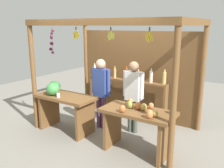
# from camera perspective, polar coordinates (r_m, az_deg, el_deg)

# --- Properties ---
(ground_plane) EXTENTS (12.00, 12.00, 0.00)m
(ground_plane) POSITION_cam_1_polar(r_m,az_deg,el_deg) (5.57, 1.04, -10.47)
(ground_plane) COLOR gray
(ground_plane) RESTS_ON ground
(market_stall) EXTENTS (3.27, 1.95, 2.40)m
(market_stall) POSITION_cam_1_polar(r_m,az_deg,el_deg) (5.53, 3.46, 4.38)
(market_stall) COLOR brown
(market_stall) RESTS_ON ground
(fruit_counter_left) EXTENTS (1.32, 0.64, 1.08)m
(fruit_counter_left) POSITION_cam_1_polar(r_m,az_deg,el_deg) (5.37, -11.62, -3.94)
(fruit_counter_left) COLOR brown
(fruit_counter_left) RESTS_ON ground
(fruit_counter_right) EXTENTS (1.32, 0.64, 0.96)m
(fruit_counter_right) POSITION_cam_1_polar(r_m,az_deg,el_deg) (4.38, 6.15, -8.69)
(fruit_counter_right) COLOR brown
(fruit_counter_right) RESTS_ON ground
(bottle_shelf_unit) EXTENTS (2.09, 0.22, 1.35)m
(bottle_shelf_unit) POSITION_cam_1_polar(r_m,az_deg,el_deg) (5.92, 3.55, -0.67)
(bottle_shelf_unit) COLOR brown
(bottle_shelf_unit) RESTS_ON ground
(vendor_man) EXTENTS (0.48, 0.21, 1.58)m
(vendor_man) POSITION_cam_1_polar(r_m,az_deg,el_deg) (5.32, -2.64, -0.86)
(vendor_man) COLOR #553151
(vendor_man) RESTS_ON ground
(vendor_woman) EXTENTS (0.48, 0.21, 1.56)m
(vendor_woman) POSITION_cam_1_polar(r_m,az_deg,el_deg) (5.10, 5.06, -1.66)
(vendor_woman) COLOR #495346
(vendor_woman) RESTS_ON ground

